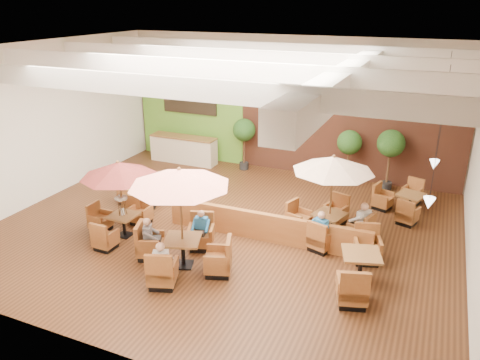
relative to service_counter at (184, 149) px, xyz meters
The scene contains 17 objects.
room 6.78m from the service_counter, 39.88° to the right, with size 14.04×14.00×5.52m.
service_counter is the anchor object (origin of this frame).
booth_divider 7.92m from the service_counter, 42.46° to the right, with size 6.30×0.18×0.87m, color brown.
table_0 7.10m from the service_counter, 75.67° to the right, with size 2.31×2.37×2.44m.
table_1 8.82m from the service_counter, 60.35° to the right, with size 2.96×2.96×2.85m.
table_2 8.76m from the service_counter, 29.86° to the right, with size 2.70×2.70×2.62m.
table_3 4.81m from the service_counter, 77.19° to the right, with size 1.80×2.57×1.49m.
table_4 10.94m from the service_counter, 36.12° to the right, with size 1.17×2.95×1.05m.
table_5 9.54m from the service_counter, ahead, with size 1.76×2.51×0.89m.
topiary_0 3.00m from the service_counter, ahead, with size 0.94×0.94×2.19m.
topiary_1 7.23m from the service_counter, ahead, with size 0.93×0.93×2.17m.
topiary_2 8.74m from the service_counter, ahead, with size 1.01×1.01×2.35m.
diner_0 9.64m from the service_counter, 63.42° to the right, with size 0.45×0.42×0.80m.
diner_1 7.83m from the service_counter, 56.55° to the right, with size 0.38×0.33×0.72m.
diner_2 8.25m from the service_counter, 66.67° to the right, with size 0.41×0.43×0.76m.
diner_3 9.19m from the service_counter, 35.04° to the right, with size 0.43×0.41×0.79m.
diner_4 9.52m from the service_counter, 26.99° to the right, with size 0.45×0.46×0.83m.
Camera 1 is at (5.71, -12.00, 6.80)m, focal length 35.00 mm.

